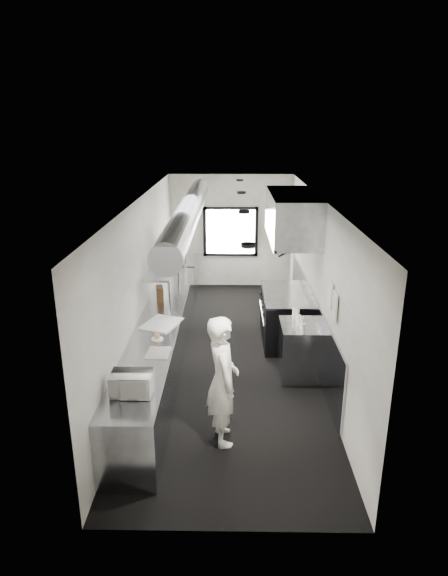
{
  "coord_description": "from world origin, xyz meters",
  "views": [
    {
      "loc": [
        0.02,
        -7.93,
        3.98
      ],
      "look_at": [
        -0.1,
        -0.2,
        1.35
      ],
      "focal_mm": 30.44,
      "sensor_mm": 36.0,
      "label": 1
    }
  ],
  "objects_px": {
    "squeeze_bottle_c": "(299,320)",
    "small_plate": "(157,339)",
    "prep_counter": "(161,344)",
    "deli_tub_b": "(130,371)",
    "plate_stack_d": "(170,239)",
    "exhaust_hood": "(292,216)",
    "pass_shelf": "(168,258)",
    "microwave": "(132,384)",
    "deli_tub_a": "(124,389)",
    "line_cook": "(223,380)",
    "knife_block": "(160,294)",
    "bottle_station": "(300,350)",
    "plate_stack_c": "(168,243)",
    "squeeze_bottle_b": "(302,323)",
    "squeeze_bottle_d": "(297,315)",
    "squeeze_bottle_e": "(294,313)",
    "cutting_board": "(162,323)",
    "squeeze_bottle_a": "(303,328)",
    "range": "(284,317)",
    "far_work_table": "(182,277)",
    "plate_stack_b": "(166,250)",
    "plate_stack_a": "(162,260)"
  },
  "relations": [
    {
      "from": "line_cook",
      "to": "plate_stack_d",
      "type": "bearing_deg",
      "value": 3.68
    },
    {
      "from": "squeeze_bottle_e",
      "to": "exhaust_hood",
      "type": "bearing_deg",
      "value": 88.25
    },
    {
      "from": "range",
      "to": "squeeze_bottle_e",
      "type": "bearing_deg",
      "value": -88.82
    },
    {
      "from": "small_plate",
      "to": "plate_stack_c",
      "type": "xyz_separation_m",
      "value": [
        -0.14,
        2.6,
        0.85
      ]
    },
    {
      "from": "squeeze_bottle_e",
      "to": "deli_tub_b",
      "type": "bearing_deg",
      "value": -140.33
    },
    {
      "from": "deli_tub_b",
      "to": "plate_stack_b",
      "type": "distance_m",
      "value": 3.29
    },
    {
      "from": "prep_counter",
      "to": "deli_tub_b",
      "type": "distance_m",
      "value": 1.95
    },
    {
      "from": "knife_block",
      "to": "plate_stack_c",
      "type": "xyz_separation_m",
      "value": [
        0.05,
        0.92,
        0.73
      ]
    },
    {
      "from": "prep_counter",
      "to": "plate_stack_d",
      "type": "bearing_deg",
      "value": 91.35
    },
    {
      "from": "exhaust_hood",
      "to": "pass_shelf",
      "type": "height_order",
      "value": "exhaust_hood"
    },
    {
      "from": "line_cook",
      "to": "knife_block",
      "type": "distance_m",
      "value": 3.08
    },
    {
      "from": "cutting_board",
      "to": "plate_stack_c",
      "type": "xyz_separation_m",
      "value": [
        -0.12,
        2.01,
        0.85
      ]
    },
    {
      "from": "range",
      "to": "deli_tub_b",
      "type": "relative_size",
      "value": 10.94
    },
    {
      "from": "exhaust_hood",
      "to": "prep_counter",
      "type": "height_order",
      "value": "exhaust_hood"
    },
    {
      "from": "line_cook",
      "to": "squeeze_bottle_d",
      "type": "bearing_deg",
      "value": -43.32
    },
    {
      "from": "plate_stack_d",
      "to": "exhaust_hood",
      "type": "bearing_deg",
      "value": -21.34
    },
    {
      "from": "squeeze_bottle_c",
      "to": "small_plate",
      "type": "bearing_deg",
      "value": -165.12
    },
    {
      "from": "prep_counter",
      "to": "far_work_table",
      "type": "relative_size",
      "value": 5.0
    },
    {
      "from": "microwave",
      "to": "deli_tub_a",
      "type": "bearing_deg",
      "value": 166.97
    },
    {
      "from": "squeeze_bottle_e",
      "to": "knife_block",
      "type": "bearing_deg",
      "value": 160.34
    },
    {
      "from": "prep_counter",
      "to": "pass_shelf",
      "type": "relative_size",
      "value": 2.0
    },
    {
      "from": "squeeze_bottle_d",
      "to": "squeeze_bottle_e",
      "type": "relative_size",
      "value": 1.0
    },
    {
      "from": "knife_block",
      "to": "squeeze_bottle_b",
      "type": "relative_size",
      "value": 1.37
    },
    {
      "from": "squeeze_bottle_a",
      "to": "deli_tub_a",
      "type": "bearing_deg",
      "value": -143.43
    },
    {
      "from": "pass_shelf",
      "to": "microwave",
      "type": "xyz_separation_m",
      "value": [
        0.04,
        -3.83,
        -0.5
      ]
    },
    {
      "from": "bottle_station",
      "to": "plate_stack_c",
      "type": "height_order",
      "value": "plate_stack_c"
    },
    {
      "from": "bottle_station",
      "to": "small_plate",
      "type": "bearing_deg",
      "value": -165.1
    },
    {
      "from": "deli_tub_b",
      "to": "squeeze_bottle_a",
      "type": "bearing_deg",
      "value": 29.24
    },
    {
      "from": "plate_stack_d",
      "to": "squeeze_bottle_b",
      "type": "height_order",
      "value": "plate_stack_d"
    },
    {
      "from": "deli_tub_b",
      "to": "line_cook",
      "type": "bearing_deg",
      "value": -3.39
    },
    {
      "from": "microwave",
      "to": "squeeze_bottle_b",
      "type": "relative_size",
      "value": 2.35
    },
    {
      "from": "small_plate",
      "to": "squeeze_bottle_b",
      "type": "height_order",
      "value": "squeeze_bottle_b"
    },
    {
      "from": "pass_shelf",
      "to": "deli_tub_b",
      "type": "relative_size",
      "value": 20.51
    },
    {
      "from": "squeeze_bottle_b",
      "to": "line_cook",
      "type": "bearing_deg",
      "value": -127.14
    },
    {
      "from": "deli_tub_b",
      "to": "squeeze_bottle_b",
      "type": "xyz_separation_m",
      "value": [
        2.4,
        1.53,
        0.04
      ]
    },
    {
      "from": "bottle_station",
      "to": "squeeze_bottle_e",
      "type": "distance_m",
      "value": 0.61
    },
    {
      "from": "squeeze_bottle_d",
      "to": "squeeze_bottle_e",
      "type": "bearing_deg",
      "value": 122.01
    },
    {
      "from": "range",
      "to": "plate_stack_d",
      "type": "relative_size",
      "value": 3.99
    },
    {
      "from": "bottle_station",
      "to": "plate_stack_d",
      "type": "height_order",
      "value": "plate_stack_d"
    },
    {
      "from": "pass_shelf",
      "to": "far_work_table",
      "type": "bearing_deg",
      "value": 88.93
    },
    {
      "from": "pass_shelf",
      "to": "plate_stack_c",
      "type": "height_order",
      "value": "plate_stack_c"
    },
    {
      "from": "knife_block",
      "to": "squeeze_bottle_c",
      "type": "xyz_separation_m",
      "value": [
        2.37,
        -1.1,
        -0.05
      ]
    },
    {
      "from": "small_plate",
      "to": "plate_stack_c",
      "type": "bearing_deg",
      "value": 93.12
    },
    {
      "from": "line_cook",
      "to": "small_plate",
      "type": "relative_size",
      "value": 9.8
    },
    {
      "from": "bottle_station",
      "to": "plate_stack_a",
      "type": "bearing_deg",
      "value": 159.46
    },
    {
      "from": "exhaust_hood",
      "to": "cutting_board",
      "type": "relative_size",
      "value": 3.37
    },
    {
      "from": "range",
      "to": "deli_tub_a",
      "type": "relative_size",
      "value": 12.45
    },
    {
      "from": "knife_block",
      "to": "squeeze_bottle_a",
      "type": "height_order",
      "value": "knife_block"
    },
    {
      "from": "deli_tub_b",
      "to": "squeeze_bottle_a",
      "type": "xyz_separation_m",
      "value": [
        2.4,
        1.34,
        0.03
      ]
    },
    {
      "from": "exhaust_hood",
      "to": "deli_tub_b",
      "type": "distance_m",
      "value": 4.14
    }
  ]
}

